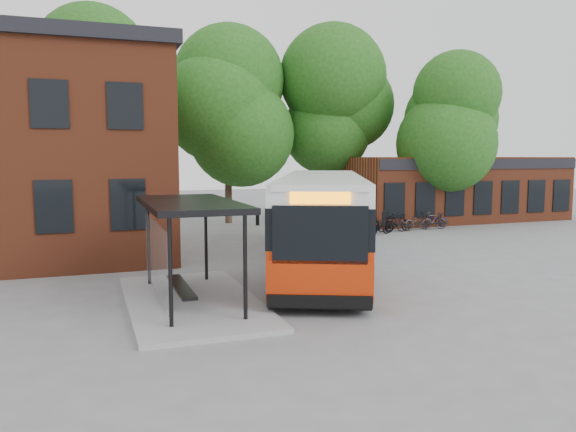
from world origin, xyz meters
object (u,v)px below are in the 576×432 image
object	(u,v)px
bicycle_0	(381,225)
bicycle_6	(434,220)
city_bus	(322,221)
bus_shelter	(191,252)
bicycle_2	(392,224)
bicycle_7	(433,221)
bicycle_1	(380,226)
bicycle_4	(418,221)
bicycle_3	(398,222)

from	to	relation	value
bicycle_0	bicycle_6	bearing A→B (deg)	-85.42
city_bus	bus_shelter	bearing A→B (deg)	-123.46
bicycle_2	bicycle_0	bearing A→B (deg)	129.10
bicycle_0	bicycle_7	bearing A→B (deg)	-92.75
bicycle_7	bicycle_1	bearing A→B (deg)	122.65
bus_shelter	bicycle_2	size ratio (longest dim) A/B	4.15
bicycle_1	bus_shelter	bearing A→B (deg)	119.45
city_bus	bicycle_7	size ratio (longest dim) A/B	8.39
bicycle_1	bicycle_7	world-z (taller)	bicycle_7
city_bus	bicycle_4	size ratio (longest dim) A/B	7.07
bicycle_2	city_bus	bearing A→B (deg)	148.94
bus_shelter	bicycle_7	size ratio (longest dim) A/B	4.40
bicycle_2	bicycle_6	world-z (taller)	bicycle_2
bicycle_6	bicycle_1	bearing A→B (deg)	118.88
bus_shelter	bicycle_2	xyz separation A→B (m)	(12.81, 11.03, -1.01)
bicycle_3	bicycle_4	size ratio (longest dim) A/B	0.85
bicycle_0	bicycle_1	distance (m)	0.35
city_bus	bicycle_2	distance (m)	10.60
bicycle_1	bicycle_4	distance (m)	2.85
bicycle_3	bicycle_4	distance (m)	1.21
city_bus	bicycle_3	bearing A→B (deg)	68.10
bicycle_0	bicycle_3	size ratio (longest dim) A/B	1.05
bicycle_2	bicycle_7	bearing A→B (deg)	-72.12
bicycle_0	bicycle_1	world-z (taller)	bicycle_1
city_bus	bicycle_0	world-z (taller)	city_bus
bicycle_1	bicycle_3	size ratio (longest dim) A/B	0.95
bus_shelter	bicycle_6	xyz separation A→B (m)	(16.09, 11.92, -1.03)
bicycle_2	bicycle_7	xyz separation A→B (m)	(2.74, 0.22, 0.03)
bicycle_0	bicycle_3	bearing A→B (deg)	-82.26
bus_shelter	bicycle_0	distance (m)	15.97
bus_shelter	bicycle_4	size ratio (longest dim) A/B	3.71
bicycle_4	city_bus	bearing A→B (deg)	121.32
bicycle_7	bus_shelter	bearing A→B (deg)	144.84
bicycle_1	bicycle_6	bearing A→B (deg)	-81.88
bicycle_3	bicycle_0	bearing A→B (deg)	114.53
bicycle_1	city_bus	bearing A→B (deg)	125.52
city_bus	bicycle_1	distance (m)	9.32
bicycle_4	bus_shelter	bearing A→B (deg)	118.75
city_bus	bicycle_2	size ratio (longest dim) A/B	7.90
bicycle_1	bicycle_6	world-z (taller)	bicycle_1
bicycle_0	bicycle_2	world-z (taller)	bicycle_0
bicycle_0	bicycle_4	bearing A→B (deg)	-92.98
city_bus	bicycle_7	world-z (taller)	city_bus
city_bus	bicycle_4	bearing A→B (deg)	63.77
bicycle_6	bicycle_0	bearing A→B (deg)	116.36
bus_shelter	bicycle_4	distance (m)	18.21
bicycle_6	bus_shelter	bearing A→B (deg)	135.33
bus_shelter	bicycle_4	bearing A→B (deg)	37.40
bicycle_3	bicycle_6	distance (m)	2.98
bicycle_0	bus_shelter	bearing A→B (deg)	118.69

